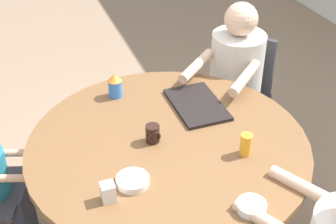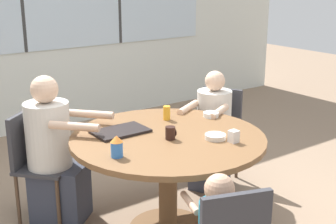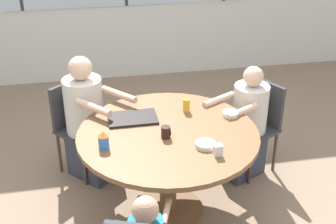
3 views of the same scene
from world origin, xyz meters
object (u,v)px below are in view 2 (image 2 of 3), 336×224
object	(u,v)px
juice_glass	(167,113)
person_woman_green_shirt	(212,136)
sippy_cup	(117,146)
bowl_cereal	(211,115)
person_man_blue_shirt	(54,157)
milk_carton_small	(234,136)
chair_for_woman_green_shirt	(218,126)
chair_for_man_blue_shirt	(34,156)
bowl_white_shallow	(215,137)
coffee_mug	(171,133)

from	to	relation	value
juice_glass	person_woman_green_shirt	bearing A→B (deg)	10.80
sippy_cup	bowl_cereal	world-z (taller)	sippy_cup
person_man_blue_shirt	milk_carton_small	xyz separation A→B (m)	(0.90, -1.06, 0.29)
chair_for_woman_green_shirt	chair_for_man_blue_shirt	distance (m)	1.70
milk_carton_small	chair_for_man_blue_shirt	bearing A→B (deg)	130.49
person_man_blue_shirt	bowl_white_shallow	xyz separation A→B (m)	(0.84, -0.94, 0.27)
chair_for_man_blue_shirt	juice_glass	size ratio (longest dim) A/B	7.69
person_woman_green_shirt	chair_for_woman_green_shirt	bearing A→B (deg)	-90.00
chair_for_man_blue_shirt	bowl_white_shallow	xyz separation A→B (m)	(0.96, -1.06, 0.27)
chair_for_woman_green_shirt	coffee_mug	xyz separation A→B (m)	(-0.98, -0.58, 0.30)
bowl_white_shallow	bowl_cereal	distance (m)	0.53
person_woman_green_shirt	milk_carton_small	bearing A→B (deg)	119.40
chair_for_man_blue_shirt	juice_glass	bearing A→B (deg)	110.68
coffee_mug	bowl_cereal	bearing A→B (deg)	22.23
chair_for_woman_green_shirt	bowl_cereal	bearing A→B (deg)	102.50
sippy_cup	bowl_white_shallow	distance (m)	0.75
chair_for_woman_green_shirt	chair_for_man_blue_shirt	xyz separation A→B (m)	(-1.68, 0.30, 0.00)
bowl_white_shallow	person_man_blue_shirt	bearing A→B (deg)	132.03
person_woman_green_shirt	bowl_white_shallow	bearing A→B (deg)	111.93
person_woman_green_shirt	coffee_mug	bearing A→B (deg)	92.90
milk_carton_small	juice_glass	bearing A→B (deg)	96.11
chair_for_man_blue_shirt	juice_glass	world-z (taller)	juice_glass
bowl_cereal	chair_for_woman_green_shirt	bearing A→B (deg)	40.59
chair_for_woman_green_shirt	person_woman_green_shirt	xyz separation A→B (m)	(-0.15, -0.08, -0.04)
bowl_white_shallow	sippy_cup	bearing A→B (deg)	171.08
sippy_cup	coffee_mug	bearing A→B (deg)	7.99
coffee_mug	chair_for_man_blue_shirt	bearing A→B (deg)	128.32
person_man_blue_shirt	bowl_white_shallow	world-z (taller)	person_man_blue_shirt
juice_glass	bowl_cereal	world-z (taller)	juice_glass
chair_for_man_blue_shirt	bowl_cereal	bearing A→B (deg)	111.65
chair_for_woman_green_shirt	juice_glass	distance (m)	0.82
person_woman_green_shirt	person_man_blue_shirt	distance (m)	1.44
person_man_blue_shirt	juice_glass	size ratio (longest dim) A/B	10.39
bowl_white_shallow	bowl_cereal	size ratio (longest dim) A/B	1.19
chair_for_woman_green_shirt	coffee_mug	world-z (taller)	chair_for_woman_green_shirt
sippy_cup	milk_carton_small	distance (m)	0.83
coffee_mug	milk_carton_small	size ratio (longest dim) A/B	1.08
chair_for_woman_green_shirt	bowl_white_shallow	bearing A→B (deg)	108.50
chair_for_woman_green_shirt	sippy_cup	bearing A→B (deg)	85.83
chair_for_man_blue_shirt	person_woman_green_shirt	world-z (taller)	person_woman_green_shirt
chair_for_man_blue_shirt	milk_carton_small	bearing A→B (deg)	88.73
coffee_mug	juice_glass	world-z (taller)	juice_glass
sippy_cup	bowl_white_shallow	world-z (taller)	sippy_cup
milk_carton_small	bowl_white_shallow	bearing A→B (deg)	114.75
milk_carton_small	bowl_cereal	distance (m)	0.61
coffee_mug	bowl_cereal	world-z (taller)	coffee_mug
person_woman_green_shirt	person_man_blue_shirt	world-z (taller)	person_man_blue_shirt
bowl_white_shallow	bowl_cereal	xyz separation A→B (m)	(0.32, 0.42, 0.00)
sippy_cup	juice_glass	xyz separation A→B (m)	(0.72, 0.46, -0.02)
juice_glass	bowl_white_shallow	xyz separation A→B (m)	(0.02, -0.57, -0.04)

